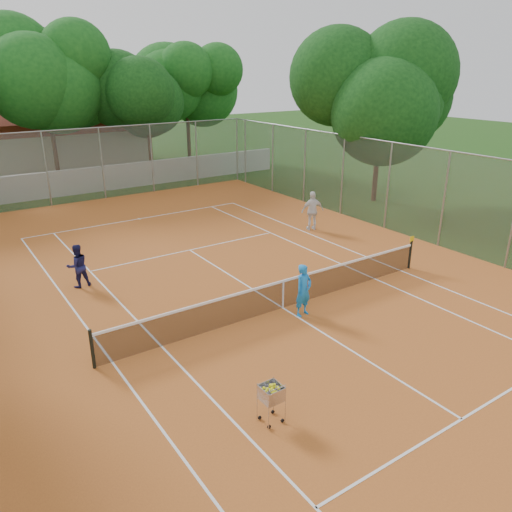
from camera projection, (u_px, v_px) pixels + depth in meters
ground at (283, 309)px, 15.68m from camera, size 120.00×120.00×0.00m
court_pad at (283, 308)px, 15.68m from camera, size 18.00×34.00×0.02m
court_lines at (283, 308)px, 15.67m from camera, size 10.98×23.78×0.01m
tennis_net at (283, 294)px, 15.50m from camera, size 11.88×0.10×0.98m
perimeter_fence at (284, 249)px, 14.97m from camera, size 18.00×34.00×4.00m
boundary_wall at (94, 180)px, 30.12m from camera, size 26.00×0.30×1.50m
clubhouse at (22, 139)px, 36.29m from camera, size 16.40×9.00×4.40m
tropical_trees at (71, 103)px, 30.93m from camera, size 29.00×19.00×10.00m
player_near at (303, 290)px, 14.97m from camera, size 0.65×0.48×1.63m
player_far_left at (78, 266)px, 16.95m from camera, size 0.78×0.63×1.53m
player_far_right at (313, 211)px, 22.93m from camera, size 1.15×0.76×1.81m
ball_hopper at (271, 402)px, 10.50m from camera, size 0.60×0.60×0.97m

